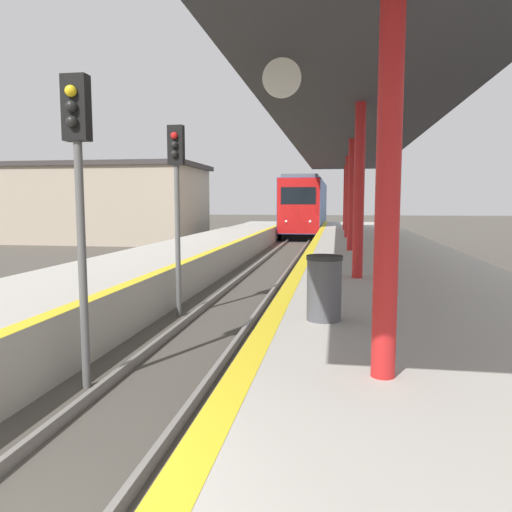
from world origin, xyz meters
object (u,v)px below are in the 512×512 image
signal_near (78,173)px  signal_mid (177,184)px  trash_bin (324,288)px  train (307,206)px

signal_near → signal_mid: 4.62m
signal_near → trash_bin: (3.43, 0.43, -1.61)m
trash_bin → signal_near: bearing=-172.8°
signal_near → train: bearing=88.4°
signal_mid → train: bearing=87.9°
signal_near → trash_bin: 3.81m
train → signal_mid: (-1.13, -31.36, 0.79)m
signal_near → signal_mid: same height
signal_near → trash_bin: size_ratio=4.83×
signal_mid → signal_near: bearing=-88.9°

